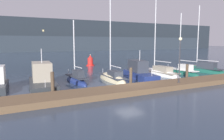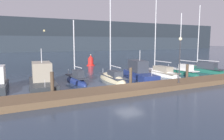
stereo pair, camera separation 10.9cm
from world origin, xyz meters
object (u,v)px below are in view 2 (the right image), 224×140
Objects in this scene: channel_buoy at (91,61)px; sailboat_berth_4 at (76,81)px; sailboat_berth_9 at (201,71)px; rowboat_adrift at (194,67)px; sailboat_berth_8 at (182,73)px; motorboat_berth_6 at (140,75)px; sailboat_berth_7 at (158,74)px; motorboat_berth_3 at (43,84)px; sailboat_berth_5 at (112,79)px; dock_lamppost at (180,53)px.

sailboat_berth_4 is at bearing -117.21° from channel_buoy.
sailboat_berth_9 is 6.66m from rowboat_adrift.
motorboat_berth_6 is at bearing -177.45° from sailboat_berth_8.
sailboat_berth_7 is 1.24× the size of sailboat_berth_9.
rowboat_adrift is (8.07, 5.35, -0.15)m from sailboat_berth_8.
sailboat_berth_9 is at bearing -0.68° from sailboat_berth_4.
sailboat_berth_5 is at bearing 3.77° from motorboat_berth_3.
sailboat_berth_5 is 2.47× the size of dock_lamppost.
channel_buoy is 21.42m from dock_lamppost.
motorboat_berth_3 is at bearing 153.63° from dock_lamppost.
dock_lamppost is at bearing -89.43° from channel_buoy.
rowboat_adrift is (11.50, 4.58, -0.11)m from sailboat_berth_7.
rowboat_adrift is at bearing 38.08° from dock_lamppost.
sailboat_berth_7 is at bearing -158.29° from rowboat_adrift.
motorboat_berth_3 is at bearing -174.38° from sailboat_berth_7.
motorboat_berth_3 is 0.71× the size of sailboat_berth_9.
sailboat_berth_5 is 5.11× the size of channel_buoy.
sailboat_berth_8 is (7.05, 0.31, -0.23)m from motorboat_berth_6.
sailboat_berth_9 reaches higher than rowboat_adrift.
sailboat_berth_7 is at bearing 167.35° from sailboat_berth_8.
sailboat_berth_4 is 3.96m from sailboat_berth_5.
sailboat_berth_5 is (7.51, 0.50, -0.29)m from motorboat_berth_3.
motorboat_berth_3 is at bearing -167.03° from rowboat_adrift.
sailboat_berth_5 is at bearing 121.92° from dock_lamppost.
sailboat_berth_8 is 9.73m from dock_lamppost.
sailboat_berth_8 is at bearing -177.09° from sailboat_berth_9.
sailboat_berth_7 reaches higher than sailboat_berth_9.
sailboat_berth_9 is 18.35m from channel_buoy.
rowboat_adrift is at bearing 12.35° from sailboat_berth_4.
sailboat_berth_7 is (11.04, 0.36, -0.04)m from sailboat_berth_4.
sailboat_berth_4 is 0.82× the size of sailboat_berth_8.
sailboat_berth_4 is 0.56× the size of sailboat_berth_7.
motorboat_berth_6 is 15.32m from channel_buoy.
sailboat_berth_9 is at bearing 31.35° from dock_lamppost.
sailboat_berth_4 is 18.33m from sailboat_berth_9.
sailboat_berth_4 is 10.66m from dock_lamppost.
motorboat_berth_3 reaches higher than rowboat_adrift.
sailboat_berth_5 is 1.02× the size of sailboat_berth_9.
sailboat_berth_8 is at bearing -12.65° from sailboat_berth_7.
dock_lamppost is (0.29, -5.96, 2.85)m from motorboat_berth_6.
dock_lamppost is at bearing -87.26° from motorboat_berth_6.
dock_lamppost is (-6.77, -6.27, 3.08)m from sailboat_berth_8.
rowboat_adrift is at bearing 50.73° from sailboat_berth_9.
dock_lamppost is at bearing -148.65° from sailboat_berth_9.
motorboat_berth_3 is at bearing -177.88° from sailboat_berth_8.
motorboat_berth_6 is 0.72× the size of sailboat_berth_9.
sailboat_berth_4 is at bearing 179.32° from sailboat_berth_9.
motorboat_berth_6 is at bearing 1.84° from motorboat_berth_3.
sailboat_berth_5 is 1.20× the size of sailboat_berth_8.
sailboat_berth_5 is at bearing -163.48° from rowboat_adrift.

